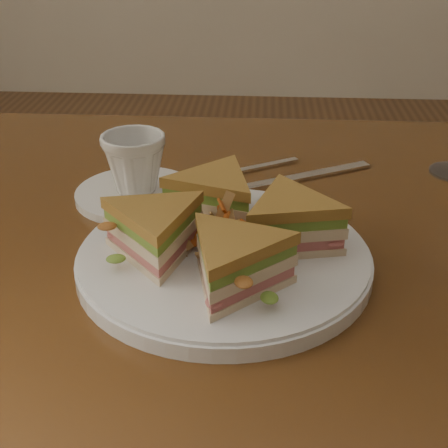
# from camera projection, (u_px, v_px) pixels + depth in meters

# --- Properties ---
(table) EXTENTS (1.20, 0.80, 0.75)m
(table) POSITION_uv_depth(u_px,v_px,m) (269.00, 305.00, 0.75)
(table) COLOR #3A1F0D
(table) RESTS_ON ground
(plate) EXTENTS (0.30, 0.30, 0.02)m
(plate) POSITION_uv_depth(u_px,v_px,m) (224.00, 260.00, 0.64)
(plate) COLOR silver
(plate) RESTS_ON table
(sandwich_wedges) EXTENTS (0.27, 0.27, 0.06)m
(sandwich_wedges) POSITION_uv_depth(u_px,v_px,m) (224.00, 228.00, 0.62)
(sandwich_wedges) COLOR beige
(sandwich_wedges) RESTS_ON plate
(crisps_mound) EXTENTS (0.09, 0.09, 0.05)m
(crisps_mound) POSITION_uv_depth(u_px,v_px,m) (224.00, 232.00, 0.63)
(crisps_mound) COLOR #BB5318
(crisps_mound) RESTS_ON plate
(spoon) EXTENTS (0.16, 0.10, 0.01)m
(spoon) POSITION_uv_depth(u_px,v_px,m) (210.00, 176.00, 0.84)
(spoon) COLOR silver
(spoon) RESTS_ON table
(knife) EXTENTS (0.20, 0.11, 0.00)m
(knife) POSITION_uv_depth(u_px,v_px,m) (296.00, 179.00, 0.84)
(knife) COLOR silver
(knife) RESTS_ON table
(saucer) EXTENTS (0.15, 0.15, 0.01)m
(saucer) POSITION_uv_depth(u_px,v_px,m) (137.00, 194.00, 0.79)
(saucer) COLOR silver
(saucer) RESTS_ON table
(coffee_cup) EXTENTS (0.08, 0.08, 0.07)m
(coffee_cup) POSITION_uv_depth(u_px,v_px,m) (134.00, 163.00, 0.77)
(coffee_cup) COLOR silver
(coffee_cup) RESTS_ON saucer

